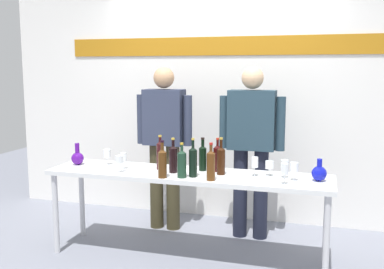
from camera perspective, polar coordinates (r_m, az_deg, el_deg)
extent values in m
plane|color=slate|center=(4.16, -0.61, -15.38)|extent=(10.00, 10.00, 0.00)
cube|color=white|center=(5.01, 3.56, 6.33)|extent=(5.04, 0.10, 3.00)
cube|color=#B47115|center=(4.96, 3.45, 11.17)|extent=(3.53, 0.01, 0.20)
cube|color=silver|center=(3.92, -0.63, -5.16)|extent=(2.48, 0.56, 0.04)
cylinder|color=silver|center=(4.32, -16.93, -9.62)|extent=(0.05, 0.05, 0.74)
cylinder|color=silver|center=(3.65, 16.72, -12.96)|extent=(0.05, 0.05, 0.74)
cylinder|color=silver|center=(4.69, -13.82, -8.06)|extent=(0.05, 0.05, 0.74)
cylinder|color=silver|center=(4.09, 16.71, -10.65)|extent=(0.05, 0.05, 0.74)
sphere|color=#4B1184|center=(4.36, -14.34, -2.97)|extent=(0.12, 0.12, 0.12)
cylinder|color=#4B1184|center=(4.35, -14.39, -1.71)|extent=(0.04, 0.04, 0.10)
sphere|color=#1017B4|center=(3.76, 15.86, -4.80)|extent=(0.12, 0.12, 0.12)
cylinder|color=#1017B4|center=(3.74, 15.91, -3.51)|extent=(0.04, 0.04, 0.07)
cylinder|color=#38331E|center=(4.78, -4.52, -6.53)|extent=(0.14, 0.14, 0.90)
cylinder|color=#38331E|center=(4.72, -2.43, -6.70)|extent=(0.14, 0.14, 0.90)
cube|color=#2E354B|center=(4.62, -3.56, 2.22)|extent=(0.41, 0.22, 0.57)
cylinder|color=#2E354B|center=(4.71, -6.46, 1.96)|extent=(0.09, 0.09, 0.51)
cylinder|color=#2E354B|center=(4.54, -0.55, 1.77)|extent=(0.09, 0.09, 0.51)
sphere|color=tan|center=(4.59, -3.61, 7.22)|extent=(0.21, 0.21, 0.21)
cylinder|color=black|center=(4.55, 6.16, -7.36)|extent=(0.14, 0.14, 0.89)
cylinder|color=black|center=(4.52, 8.72, -7.51)|extent=(0.14, 0.14, 0.89)
cube|color=#243A48|center=(4.39, 7.61, 1.85)|extent=(0.45, 0.22, 0.58)
cylinder|color=#243A48|center=(4.44, 4.09, 1.60)|extent=(0.09, 0.09, 0.52)
cylinder|color=#243A48|center=(4.36, 11.19, 1.33)|extent=(0.09, 0.09, 0.52)
sphere|color=#D7AE84|center=(4.36, 7.72, 7.15)|extent=(0.21, 0.21, 0.21)
cylinder|color=black|center=(3.95, 3.25, -3.22)|extent=(0.07, 0.07, 0.21)
cone|color=black|center=(3.93, 3.27, -1.53)|extent=(0.07, 0.07, 0.03)
cylinder|color=black|center=(3.92, 3.27, -1.19)|extent=(0.02, 0.02, 0.07)
cylinder|color=#B42815|center=(3.92, 3.28, -0.55)|extent=(0.03, 0.03, 0.02)
cylinder|color=#183524|center=(3.72, -1.30, -3.95)|extent=(0.08, 0.08, 0.21)
cone|color=#183524|center=(3.70, -1.31, -2.19)|extent=(0.08, 0.08, 0.03)
cylinder|color=#183524|center=(3.70, -1.31, -1.85)|extent=(0.02, 0.02, 0.07)
cylinder|color=gold|center=(3.69, -1.31, -1.18)|extent=(0.03, 0.03, 0.02)
cylinder|color=black|center=(4.04, -4.07, -2.81)|extent=(0.07, 0.07, 0.23)
cone|color=black|center=(4.01, -4.09, -1.03)|extent=(0.07, 0.07, 0.03)
cylinder|color=black|center=(4.01, -4.09, -0.75)|extent=(0.02, 0.02, 0.06)
cylinder|color=gold|center=(4.00, -4.09, -0.20)|extent=(0.03, 0.03, 0.02)
cylinder|color=black|center=(3.90, -2.40, -3.31)|extent=(0.07, 0.07, 0.21)
cone|color=black|center=(3.88, -2.42, -1.58)|extent=(0.07, 0.07, 0.03)
cylinder|color=black|center=(3.88, -2.42, -1.22)|extent=(0.03, 0.03, 0.08)
cylinder|color=gold|center=(3.87, -2.42, -0.55)|extent=(0.03, 0.03, 0.02)
cylinder|color=black|center=(3.98, 1.36, -3.18)|extent=(0.07, 0.07, 0.20)
cone|color=black|center=(3.96, 1.37, -1.57)|extent=(0.07, 0.07, 0.03)
cylinder|color=black|center=(3.95, 1.37, -1.18)|extent=(0.03, 0.03, 0.08)
cylinder|color=black|center=(3.94, 1.37, -0.50)|extent=(0.03, 0.03, 0.02)
cylinder|color=black|center=(3.75, 0.12, -3.70)|extent=(0.07, 0.07, 0.23)
cone|color=black|center=(3.72, 0.12, -1.80)|extent=(0.07, 0.07, 0.03)
cylinder|color=black|center=(3.72, 0.12, -1.34)|extent=(0.02, 0.02, 0.08)
cylinder|color=gold|center=(3.71, 0.12, -0.58)|extent=(0.03, 0.03, 0.02)
cylinder|color=#4A2A0F|center=(3.72, -3.78, -3.89)|extent=(0.07, 0.07, 0.22)
cone|color=#4A2A0F|center=(3.70, -3.80, -2.07)|extent=(0.07, 0.07, 0.03)
cylinder|color=#4A2A0F|center=(3.70, -3.81, -1.63)|extent=(0.03, 0.03, 0.08)
cylinder|color=black|center=(3.69, -3.81, -0.87)|extent=(0.03, 0.03, 0.02)
cylinder|color=black|center=(3.84, 3.70, -3.53)|extent=(0.07, 0.07, 0.21)
cone|color=black|center=(3.82, 3.72, -1.77)|extent=(0.07, 0.07, 0.03)
cylinder|color=black|center=(3.81, 3.72, -1.29)|extent=(0.02, 0.02, 0.09)
cylinder|color=gold|center=(3.80, 3.73, -0.52)|extent=(0.03, 0.03, 0.02)
cylinder|color=#512D10|center=(3.63, 2.42, -4.14)|extent=(0.07, 0.07, 0.22)
cone|color=#512D10|center=(3.61, 2.43, -2.22)|extent=(0.07, 0.07, 0.03)
cylinder|color=#512D10|center=(3.60, 2.43, -1.85)|extent=(0.02, 0.02, 0.07)
cylinder|color=#AC1D18|center=(3.59, 2.43, -1.17)|extent=(0.03, 0.03, 0.02)
cylinder|color=white|center=(4.30, -10.72, -3.79)|extent=(0.06, 0.06, 0.00)
cylinder|color=white|center=(4.30, -10.73, -3.32)|extent=(0.01, 0.01, 0.07)
cylinder|color=white|center=(4.28, -10.76, -2.36)|extent=(0.07, 0.07, 0.08)
cylinder|color=white|center=(4.10, -8.66, -4.35)|extent=(0.06, 0.06, 0.00)
cylinder|color=white|center=(4.09, -8.67, -3.87)|extent=(0.01, 0.01, 0.07)
cylinder|color=white|center=(4.08, -8.69, -2.86)|extent=(0.06, 0.06, 0.08)
cylinder|color=white|center=(3.98, -9.18, -4.75)|extent=(0.06, 0.06, 0.00)
cylinder|color=white|center=(3.97, -9.20, -4.18)|extent=(0.01, 0.01, 0.08)
cylinder|color=white|center=(3.95, -9.22, -3.14)|extent=(0.07, 0.07, 0.07)
cylinder|color=white|center=(3.80, 11.66, -5.43)|extent=(0.06, 0.06, 0.00)
cylinder|color=white|center=(3.79, 11.68, -4.84)|extent=(0.01, 0.01, 0.08)
cylinder|color=white|center=(3.78, 11.72, -3.72)|extent=(0.07, 0.07, 0.07)
cylinder|color=white|center=(3.73, 12.81, -5.74)|extent=(0.06, 0.06, 0.00)
cylinder|color=white|center=(3.72, 12.83, -5.19)|extent=(0.01, 0.01, 0.07)
cylinder|color=white|center=(3.70, 12.87, -4.07)|extent=(0.06, 0.06, 0.08)
cylinder|color=white|center=(3.60, 11.65, -6.23)|extent=(0.06, 0.06, 0.00)
cylinder|color=white|center=(3.59, 11.67, -5.60)|extent=(0.01, 0.01, 0.08)
cylinder|color=white|center=(3.57, 11.71, -4.33)|extent=(0.06, 0.06, 0.09)
cylinder|color=white|center=(3.82, 7.94, -5.29)|extent=(0.06, 0.06, 0.00)
cylinder|color=white|center=(3.81, 7.96, -4.71)|extent=(0.01, 0.01, 0.08)
cylinder|color=white|center=(3.79, 7.98, -3.49)|extent=(0.06, 0.06, 0.09)
cylinder|color=white|center=(3.86, 9.78, -5.18)|extent=(0.06, 0.06, 0.00)
cylinder|color=white|center=(3.85, 9.79, -4.72)|extent=(0.01, 0.01, 0.06)
cylinder|color=white|center=(3.84, 9.82, -3.81)|extent=(0.07, 0.07, 0.07)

